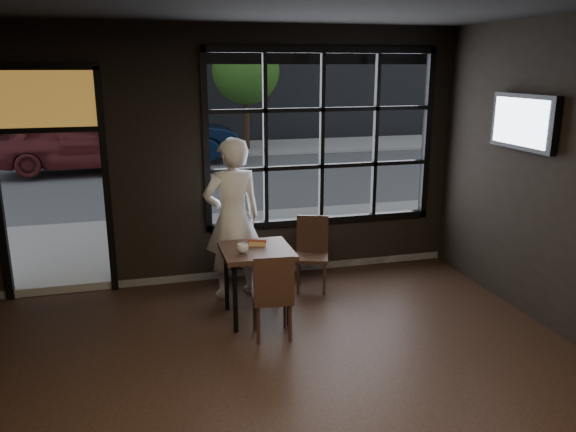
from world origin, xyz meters
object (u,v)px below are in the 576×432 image
object	(u,v)px
man	(233,218)
cafe_table	(257,283)
chair_near	(272,294)
navy_car	(162,135)

from	to	relation	value
man	cafe_table	bearing A→B (deg)	91.29
cafe_table	man	distance (m)	0.91
cafe_table	chair_near	bearing A→B (deg)	-82.90
chair_near	navy_car	distance (m)	11.16
navy_car	chair_near	bearing A→B (deg)	-176.06
cafe_table	navy_car	size ratio (longest dim) A/B	0.19
cafe_table	chair_near	world-z (taller)	chair_near
cafe_table	navy_car	world-z (taller)	navy_car
man	chair_near	bearing A→B (deg)	89.71
cafe_table	man	size ratio (longest dim) A/B	0.42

